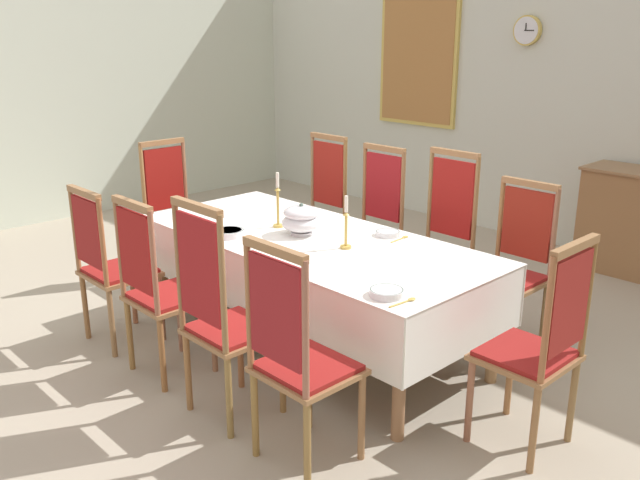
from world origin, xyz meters
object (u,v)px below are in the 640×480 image
Objects in this scene: chair_north_a at (318,207)px; bowl_far_left at (229,232)px; mounted_clock at (527,30)px; chair_north_d at (513,264)px; dining_table at (310,248)px; chair_south_d at (297,355)px; chair_south_c at (221,313)px; chair_head_east at (539,344)px; candlestick_west at (278,205)px; bowl_near_right at (388,233)px; framed_painting at (418,56)px; chair_south_a at (110,263)px; bowl_near_left at (387,292)px; spoon_secondary at (403,238)px; chair_head_west at (174,212)px; spoon_primary at (409,300)px; chair_north_c at (440,238)px; chair_north_b at (372,222)px; candlestick_east at (346,228)px; soup_tureen at (301,219)px; chair_south_b at (158,286)px.

bowl_far_left is at bearing 112.72° from chair_north_a.
chair_north_d is at bearing -59.03° from mounted_clock.
chair_south_d reaches higher than dining_table.
chair_south_c is 1.61m from chair_head_east.
candlestick_west is 0.76m from bowl_near_right.
framed_painting is (-3.36, 3.20, 1.16)m from chair_head_east.
chair_south_a reaches higher than bowl_far_left.
chair_south_c is at bearing -140.92° from bowl_near_left.
chair_south_c reaches higher than dining_table.
mounted_clock reaches higher than bowl_near_left.
chair_south_a reaches higher than spoon_secondary.
chair_head_west is 2.79m from spoon_primary.
chair_north_c is 0.83× the size of framed_painting.
bowl_near_left is at bearing 116.33° from chair_north_c.
chair_south_c is at bearing -39.40° from bowl_far_left.
bowl_near_right is 1.10m from spoon_primary.
spoon_primary is at bearing -66.55° from mounted_clock.
chair_head_east is at bearing -43.63° from framed_painting.
chair_north_b is 1.00× the size of chair_head_west.
chair_south_d is 7.18× the size of bowl_near_right.
candlestick_east is at bearing 0.00° from dining_table.
spoon_secondary is (-0.49, -0.53, 0.18)m from chair_north_d.
spoon_primary is at bearing 15.32° from chair_south_a.
chair_north_d is at bearing 45.47° from dining_table.
candlestick_west is 2.10× the size of spoon_primary.
candlestick_west reaches higher than soup_tureen.
chair_north_d is 1.41m from soup_tureen.
framed_painting is at bearing 110.70° from bowl_far_left.
chair_head_west is at bearing 177.39° from spoon_primary.
framed_painting is at bearing 133.65° from spoon_primary.
chair_north_b is at bearing 0.24° from chair_north_c.
chair_north_a is 6.74× the size of spoon_primary.
chair_south_a is at bearing 56.31° from chair_north_c.
dining_table is at bearing 90.00° from chair_head_east.
chair_south_b is 0.97× the size of chair_south_d.
chair_north_a is 1.29m from soup_tureen.
chair_south_a is at bearing 110.12° from chair_head_east.
chair_north_c is 6.91× the size of spoon_primary.
chair_north_d is 6.28× the size of bowl_near_left.
bowl_near_left reaches higher than bowl_near_right.
dining_table is 2.05× the size of chair_north_a.
soup_tureen is 0.47m from bowl_far_left.
chair_south_b is (0.61, -1.89, -0.03)m from chair_north_a.
chair_north_b is 1.32m from bowl_far_left.
framed_painting reaches higher than candlestick_east.
chair_north_b reaches higher than bowl_far_left.
framed_painting reaches higher than chair_north_c.
soup_tureen is 1.27m from spoon_primary.
chair_head_west is at bearing 20.13° from chair_north_d.
chair_north_b is 2.90m from framed_painting.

